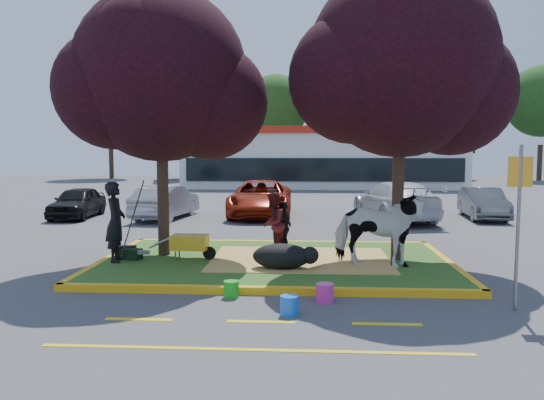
# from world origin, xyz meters

# --- Properties ---
(ground) EXTENTS (90.00, 90.00, 0.00)m
(ground) POSITION_xyz_m (0.00, 0.00, 0.00)
(ground) COLOR #424244
(ground) RESTS_ON ground
(median_island) EXTENTS (8.00, 5.00, 0.15)m
(median_island) POSITION_xyz_m (0.00, 0.00, 0.07)
(median_island) COLOR #2B581B
(median_island) RESTS_ON ground
(curb_near) EXTENTS (8.30, 0.16, 0.15)m
(curb_near) POSITION_xyz_m (0.00, -2.58, 0.07)
(curb_near) COLOR #F1AF14
(curb_near) RESTS_ON ground
(curb_far) EXTENTS (8.30, 0.16, 0.15)m
(curb_far) POSITION_xyz_m (0.00, 2.58, 0.07)
(curb_far) COLOR #F1AF14
(curb_far) RESTS_ON ground
(curb_left) EXTENTS (0.16, 5.30, 0.15)m
(curb_left) POSITION_xyz_m (-4.08, 0.00, 0.07)
(curb_left) COLOR #F1AF14
(curb_left) RESTS_ON ground
(curb_right) EXTENTS (0.16, 5.30, 0.15)m
(curb_right) POSITION_xyz_m (4.08, 0.00, 0.07)
(curb_right) COLOR #F1AF14
(curb_right) RESTS_ON ground
(straw_bedding) EXTENTS (4.20, 3.00, 0.01)m
(straw_bedding) POSITION_xyz_m (0.60, 0.00, 0.15)
(straw_bedding) COLOR #DEAE5B
(straw_bedding) RESTS_ON median_island
(tree_purple_left) EXTENTS (5.06, 4.20, 6.51)m
(tree_purple_left) POSITION_xyz_m (-2.78, 0.38, 4.36)
(tree_purple_left) COLOR black
(tree_purple_left) RESTS_ON median_island
(tree_purple_right) EXTENTS (5.30, 4.40, 6.82)m
(tree_purple_right) POSITION_xyz_m (2.92, 0.18, 4.56)
(tree_purple_right) COLOR black
(tree_purple_right) RESTS_ON median_island
(fire_lane_stripe_a) EXTENTS (1.10, 0.12, 0.01)m
(fire_lane_stripe_a) POSITION_xyz_m (-2.00, -4.20, 0.00)
(fire_lane_stripe_a) COLOR yellow
(fire_lane_stripe_a) RESTS_ON ground
(fire_lane_stripe_b) EXTENTS (1.10, 0.12, 0.01)m
(fire_lane_stripe_b) POSITION_xyz_m (0.00, -4.20, 0.00)
(fire_lane_stripe_b) COLOR yellow
(fire_lane_stripe_b) RESTS_ON ground
(fire_lane_stripe_c) EXTENTS (1.10, 0.12, 0.01)m
(fire_lane_stripe_c) POSITION_xyz_m (2.00, -4.20, 0.00)
(fire_lane_stripe_c) COLOR yellow
(fire_lane_stripe_c) RESTS_ON ground
(fire_lane_long) EXTENTS (6.00, 0.10, 0.01)m
(fire_lane_long) POSITION_xyz_m (0.00, -5.40, 0.00)
(fire_lane_long) COLOR yellow
(fire_lane_long) RESTS_ON ground
(retail_building) EXTENTS (20.40, 8.40, 4.40)m
(retail_building) POSITION_xyz_m (2.00, 27.98, 2.25)
(retail_building) COLOR silver
(retail_building) RESTS_ON ground
(treeline) EXTENTS (46.58, 7.80, 14.63)m
(treeline) POSITION_xyz_m (1.23, 37.61, 7.73)
(treeline) COLOR black
(treeline) RESTS_ON ground
(cow) EXTENTS (2.16, 1.40, 1.68)m
(cow) POSITION_xyz_m (2.30, -0.73, 0.99)
(cow) COLOR white
(cow) RESTS_ON median_island
(calf) EXTENTS (1.44, 1.09, 0.56)m
(calf) POSITION_xyz_m (0.20, -1.01, 0.43)
(calf) COLOR black
(calf) RESTS_ON median_island
(handler) EXTENTS (0.57, 0.75, 1.87)m
(handler) POSITION_xyz_m (-3.70, -0.47, 1.08)
(handler) COLOR black
(handler) RESTS_ON median_island
(visitor_a) EXTENTS (0.79, 0.90, 1.57)m
(visitor_a) POSITION_xyz_m (-0.08, 0.55, 0.93)
(visitor_a) COLOR #431316
(visitor_a) RESTS_ON median_island
(visitor_b) EXTENTS (0.60, 0.84, 1.32)m
(visitor_b) POSITION_xyz_m (0.17, 0.74, 0.81)
(visitor_b) COLOR black
(visitor_b) RESTS_ON median_island
(wheelbarrow) EXTENTS (1.55, 0.54, 0.58)m
(wheelbarrow) POSITION_xyz_m (-2.02, -0.14, 0.55)
(wheelbarrow) COLOR black
(wheelbarrow) RESTS_ON median_island
(gear_bag_dark) EXTENTS (0.50, 0.32, 0.24)m
(gear_bag_dark) POSITION_xyz_m (-3.70, 0.20, 0.27)
(gear_bag_dark) COLOR black
(gear_bag_dark) RESTS_ON median_island
(gear_bag_green) EXTENTS (0.51, 0.38, 0.25)m
(gear_bag_green) POSITION_xyz_m (-3.43, -0.22, 0.27)
(gear_bag_green) COLOR black
(gear_bag_green) RESTS_ON median_island
(sign_post) EXTENTS (0.40, 0.06, 2.84)m
(sign_post) POSITION_xyz_m (4.30, -3.33, 1.78)
(sign_post) COLOR slate
(sign_post) RESTS_ON ground
(bucket_green) EXTENTS (0.36, 0.36, 0.31)m
(bucket_green) POSITION_xyz_m (-0.67, -2.80, 0.15)
(bucket_green) COLOR green
(bucket_green) RESTS_ON ground
(bucket_pink) EXTENTS (0.41, 0.41, 0.34)m
(bucket_pink) POSITION_xyz_m (1.06, -3.03, 0.17)
(bucket_pink) COLOR #DF3196
(bucket_pink) RESTS_ON ground
(bucket_blue) EXTENTS (0.31, 0.31, 0.33)m
(bucket_blue) POSITION_xyz_m (0.44, -3.82, 0.16)
(bucket_blue) COLOR blue
(bucket_blue) RESTS_ON ground
(car_black) EXTENTS (1.71, 3.78, 1.26)m
(car_black) POSITION_xyz_m (-8.54, 8.49, 0.63)
(car_black) COLOR black
(car_black) RESTS_ON ground
(car_silver) EXTENTS (1.98, 4.28, 1.36)m
(car_silver) POSITION_xyz_m (-4.86, 8.41, 0.68)
(car_silver) COLOR gray
(car_silver) RESTS_ON ground
(car_red) EXTENTS (2.55, 5.39, 1.49)m
(car_red) POSITION_xyz_m (-1.11, 9.43, 0.74)
(car_red) COLOR maroon
(car_red) RESTS_ON ground
(car_white) EXTENTS (3.12, 5.56, 1.52)m
(car_white) POSITION_xyz_m (4.25, 8.48, 0.76)
(car_white) COLOR silver
(car_white) RESTS_ON ground
(car_grey) EXTENTS (1.64, 3.89, 1.25)m
(car_grey) POSITION_xyz_m (7.85, 9.12, 0.62)
(car_grey) COLOR #4E5255
(car_grey) RESTS_ON ground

